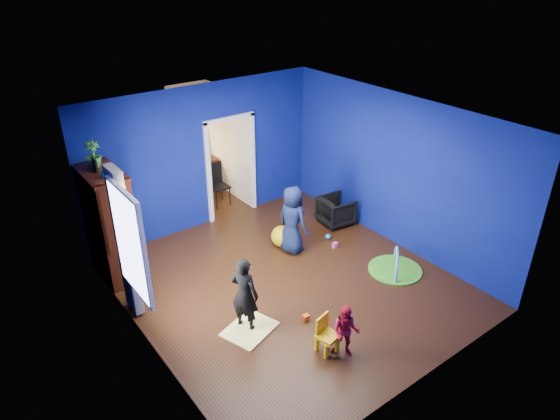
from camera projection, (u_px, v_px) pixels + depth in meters
floor at (288, 284)px, 8.56m from camera, size 5.00×5.50×0.01m
ceiling at (290, 120)px, 7.21m from camera, size 5.00×5.50×0.01m
wall_back at (204, 157)px, 9.84m from camera, size 5.00×0.02×2.90m
wall_front at (430, 295)px, 5.94m from camera, size 5.00×0.02×2.90m
wall_left at (139, 262)px, 6.56m from camera, size 0.02×5.50×2.90m
wall_right at (396, 172)px, 9.21m from camera, size 0.02×5.50×2.90m
alcove at (209, 148)px, 10.87m from camera, size 1.00×1.75×2.50m
armchair at (336, 211)px, 10.32m from camera, size 0.72×0.70×0.59m
child_black at (245, 294)px, 7.31m from camera, size 0.46×0.53×1.22m
child_navy at (292, 220)px, 9.21m from camera, size 0.52×0.70×1.32m
toddler_red at (346, 332)px, 6.89m from camera, size 0.50×0.51×0.82m
vase at (106, 172)px, 7.68m from camera, size 0.20×0.20×0.18m
potted_plant at (93, 154)px, 7.99m from camera, size 0.26×0.26×0.44m
tv_armoire at (110, 225)px, 8.39m from camera, size 0.58×1.14×1.96m
crt_tv at (112, 222)px, 8.40m from camera, size 0.46×0.70×0.54m
yellow_blanket at (250, 329)px, 7.52m from camera, size 0.90×0.81×0.03m
hopper_ball at (282, 236)px, 9.57m from camera, size 0.42×0.42×0.42m
kid_chair at (327, 337)px, 7.03m from camera, size 0.34×0.34×0.50m
play_mat at (395, 270)px, 8.92m from camera, size 0.95×0.95×0.03m
toy_arch at (395, 269)px, 8.91m from camera, size 0.66×0.61×0.85m
window_left at (129, 244)px, 6.77m from camera, size 0.03×0.95×1.55m
curtain at (125, 243)px, 7.36m from camera, size 0.14×0.42×2.40m
doorway at (231, 169)px, 10.34m from camera, size 1.16×0.10×2.10m
study_desk at (198, 175)px, 11.73m from camera, size 0.88×0.44×0.75m
desk_monitor at (194, 151)px, 11.54m from camera, size 0.40×0.05×0.32m
desk_lamp at (184, 155)px, 11.36m from camera, size 0.14×0.14×0.14m
folding_chair at (219, 186)px, 11.01m from camera, size 0.40×0.40×0.92m
book_shelf at (190, 106)px, 11.04m from camera, size 0.88×0.24×0.04m
toy_0 at (328, 236)px, 9.86m from camera, size 0.11×0.11×0.11m
toy_1 at (306, 318)px, 7.70m from camera, size 0.10×0.08×0.10m
toy_2 at (297, 245)px, 9.59m from camera, size 0.11×0.11×0.11m
toy_3 at (335, 245)px, 9.59m from camera, size 0.10×0.08×0.10m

